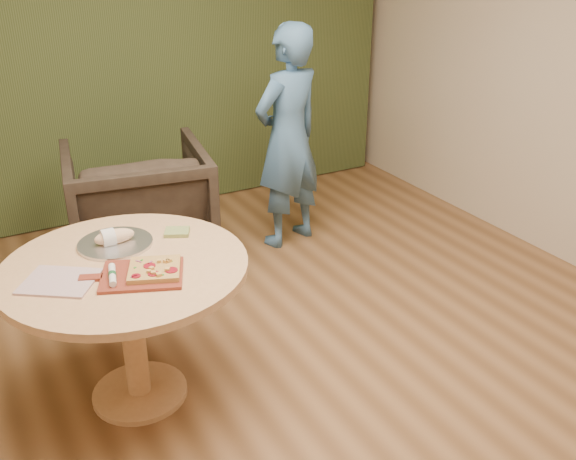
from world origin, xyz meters
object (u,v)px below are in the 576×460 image
Objects in this scene: armchair at (139,201)px; pedestal_table at (128,290)px; cutlery_roll at (112,275)px; bread_roll at (113,237)px; flatbread_pizza at (155,269)px; pizza_paddle at (140,275)px; serving_tray at (115,243)px; person_standing at (288,138)px.

pedestal_table is at bearing 81.18° from armchair.
bread_roll is at bearing 87.80° from cutlery_roll.
flatbread_pizza is at bearing 2.28° from cutlery_roll.
armchair reaches higher than pizza_paddle.
serving_tray is (-0.01, 0.36, -0.00)m from pizza_paddle.
pizza_paddle is at bearing 3.92° from cutlery_roll.
pedestal_table is 0.21m from pizza_paddle.
person_standing reaches higher than cutlery_roll.
cutlery_roll is 1.62m from armchair.
pizza_paddle is 1.60m from armchair.
pedestal_table is at bearing 121.78° from pizza_paddle.
flatbread_pizza is 0.39m from bread_roll.
flatbread_pizza reaches higher than pedestal_table.
armchair is at bearing 68.85° from bread_roll.
flatbread_pizza is at bearing -77.60° from bread_roll.
pizza_paddle is 0.30× the size of person_standing.
pedestal_table is 5.83× the size of bread_roll.
bread_roll is 1.80m from person_standing.
flatbread_pizza is 0.38m from serving_tray.
bread_roll is (0.01, 0.21, 0.18)m from pedestal_table.
serving_tray is 0.38× the size of armchair.
cutlery_roll is at bearing -106.84° from serving_tray.
pizza_paddle is 1.33× the size of serving_tray.
person_standing is (1.51, 0.99, -0.00)m from bread_roll.
cutlery_roll is at bearing -167.48° from pizza_paddle.
cutlery_roll is at bearing 79.73° from armchair.
armchair is at bearing 83.38° from cutlery_roll.
cutlery_roll is 0.21× the size of armchair.
cutlery_roll reaches higher than serving_tray.
pedestal_table is at bearing -92.14° from bread_roll.
bread_roll is at bearing 102.40° from flatbread_pizza.
person_standing is at bearing -179.62° from armchair.
flatbread_pizza is 1.97m from person_standing.
armchair is at bearing 76.61° from flatbread_pizza.
pedestal_table is at bearing -94.55° from serving_tray.
person_standing is at bearing 64.02° from pizza_paddle.
pizza_paddle is 1.66× the size of flatbread_pizza.
pedestal_table is at bearing 22.80° from person_standing.
person_standing reaches higher than armchair.
flatbread_pizza is at bearing -78.89° from serving_tray.
pedestal_table is 2.37× the size of pizza_paddle.
cutlery_roll reaches higher than pedestal_table.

